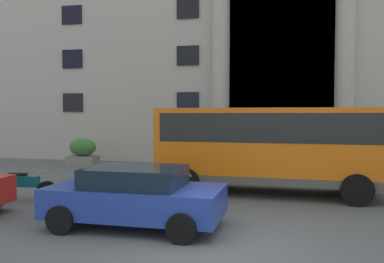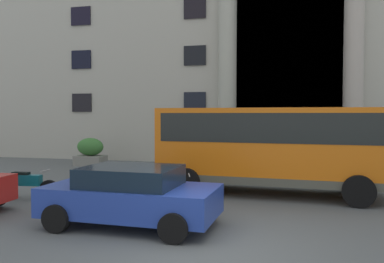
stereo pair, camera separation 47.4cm
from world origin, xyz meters
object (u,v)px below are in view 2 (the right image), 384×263
(orange_minibus, at_px, (272,143))
(hedge_planter_far_west, at_px, (342,160))
(hedge_planter_entrance_left, at_px, (246,157))
(hedge_planter_west, at_px, (90,152))
(parked_estate_mid, at_px, (131,195))
(motorcycle_near_kerb, at_px, (168,190))
(scooter_by_planter, at_px, (25,184))

(orange_minibus, bearing_deg, hedge_planter_far_west, 64.98)
(orange_minibus, bearing_deg, hedge_planter_entrance_left, 107.73)
(hedge_planter_west, relative_size, parked_estate_mid, 0.35)
(orange_minibus, distance_m, parked_estate_mid, 5.42)
(hedge_planter_far_west, height_order, motorcycle_near_kerb, hedge_planter_far_west)
(orange_minibus, height_order, parked_estate_mid, orange_minibus)
(orange_minibus, relative_size, scooter_by_planter, 3.51)
(motorcycle_near_kerb, bearing_deg, scooter_by_planter, 163.94)
(hedge_planter_far_west, distance_m, scooter_by_planter, 12.50)
(parked_estate_mid, bearing_deg, scooter_by_planter, 157.54)
(hedge_planter_west, distance_m, motorcycle_near_kerb, 9.95)
(orange_minibus, distance_m, scooter_by_planter, 7.70)
(hedge_planter_far_west, bearing_deg, orange_minibus, -118.23)
(orange_minibus, height_order, motorcycle_near_kerb, orange_minibus)
(hedge_planter_far_west, xyz_separation_m, hedge_planter_entrance_left, (-4.10, 0.15, 0.02))
(hedge_planter_far_west, relative_size, scooter_by_planter, 1.00)
(hedge_planter_entrance_left, relative_size, scooter_by_planter, 0.78)
(hedge_planter_entrance_left, bearing_deg, motorcycle_near_kerb, -100.02)
(orange_minibus, relative_size, hedge_planter_far_west, 3.50)
(hedge_planter_west, xyz_separation_m, parked_estate_mid, (6.16, -9.64, 0.05))
(hedge_planter_west, height_order, motorcycle_near_kerb, hedge_planter_west)
(orange_minibus, height_order, hedge_planter_far_west, orange_minibus)
(orange_minibus, distance_m, hedge_planter_west, 10.54)
(orange_minibus, xyz_separation_m, hedge_planter_entrance_left, (-1.36, 5.25, -1.01))
(hedge_planter_entrance_left, xyz_separation_m, scooter_by_planter, (-5.83, -7.76, -0.18))
(parked_estate_mid, bearing_deg, hedge_planter_entrance_left, 82.84)
(hedge_planter_west, height_order, parked_estate_mid, hedge_planter_west)
(hedge_planter_far_west, bearing_deg, hedge_planter_west, 179.55)
(hedge_planter_entrance_left, xyz_separation_m, motorcycle_near_kerb, (-1.36, -7.67, -0.18))
(motorcycle_near_kerb, relative_size, scooter_by_planter, 0.91)
(hedge_planter_entrance_left, bearing_deg, scooter_by_planter, -126.91)
(orange_minibus, height_order, hedge_planter_entrance_left, orange_minibus)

